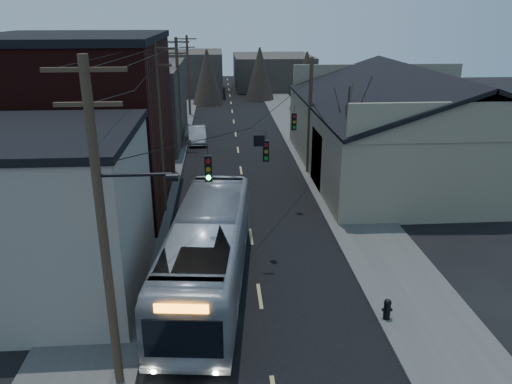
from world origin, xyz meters
TOP-DOWN VIEW (x-y plane):
  - road_surface at (0.00, 30.00)m, footprint 9.00×110.00m
  - sidewalk_left at (-6.50, 30.00)m, footprint 4.00×110.00m
  - sidewalk_right at (6.50, 30.00)m, footprint 4.00×110.00m
  - building_clapboard at (-9.00, 9.00)m, footprint 8.00×8.00m
  - building_brick at (-10.00, 20.00)m, footprint 10.00×12.00m
  - building_left_far at (-9.50, 36.00)m, footprint 9.00×14.00m
  - warehouse at (13.00, 25.00)m, footprint 16.16×20.60m
  - building_far_left at (-6.00, 65.00)m, footprint 10.00×12.00m
  - building_far_right at (7.00, 70.00)m, footprint 12.00×14.00m
  - bare_tree at (6.50, 20.00)m, footprint 0.40×0.40m
  - utility_lines at (-3.11, 24.14)m, footprint 11.24×45.28m
  - bus at (-2.19, 8.95)m, footprint 4.27×12.84m
  - parked_car at (-3.66, 34.93)m, footprint 1.89×4.60m
  - fire_hydrant at (4.84, 5.83)m, footprint 0.40×0.29m

SIDE VIEW (x-z plane):
  - road_surface at x=0.00m, z-range 0.00..0.02m
  - sidewalk_left at x=-6.50m, z-range 0.00..0.12m
  - sidewalk_right at x=6.50m, z-range 0.00..0.12m
  - fire_hydrant at x=4.84m, z-range 0.15..1.01m
  - parked_car at x=-3.66m, z-range 0.00..1.48m
  - bus at x=-2.19m, z-range 0.00..3.51m
  - building_far_right at x=7.00m, z-range 0.00..5.00m
  - warehouse at x=13.00m, z-range -1.17..6.56m
  - building_far_left at x=-6.00m, z-range 0.00..6.00m
  - building_clapboard at x=-9.00m, z-range 0.00..7.00m
  - building_left_far at x=-9.50m, z-range 0.00..7.00m
  - bare_tree at x=6.50m, z-range 0.00..7.20m
  - utility_lines at x=-3.11m, z-range -0.30..10.20m
  - building_brick at x=-10.00m, z-range 0.00..10.00m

